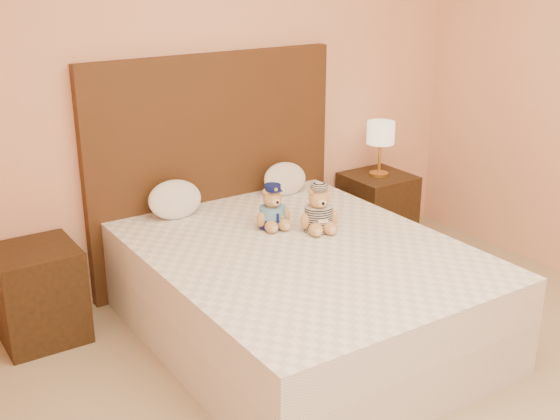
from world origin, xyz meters
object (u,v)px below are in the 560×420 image
object	(u,v)px
lamp	(381,136)
pillow_right	(285,177)
bed	(301,292)
teddy_prisoner	(319,208)
nightstand_left	(39,294)
teddy_police	(272,206)
nightstand_right	(377,210)
pillow_left	(175,198)

from	to	relation	value
lamp	pillow_right	bearing A→B (deg)	177.88
bed	teddy_prisoner	distance (m)	0.50
nightstand_left	lamp	size ratio (longest dim) A/B	1.38
nightstand_left	teddy_police	xyz separation A→B (m)	(1.28, -0.45, 0.41)
bed	pillow_right	world-z (taller)	pillow_right
bed	lamp	bearing A→B (deg)	32.62
bed	pillow_right	bearing A→B (deg)	61.99
nightstand_right	lamp	size ratio (longest dim) A/B	1.38
teddy_police	pillow_right	bearing A→B (deg)	56.87
pillow_left	nightstand_left	bearing A→B (deg)	-178.04
pillow_left	pillow_right	distance (m)	0.81
teddy_prisoner	nightstand_left	bearing A→B (deg)	173.56
nightstand_left	nightstand_right	world-z (taller)	same
nightstand_left	teddy_prisoner	bearing A→B (deg)	-23.40
pillow_right	bed	bearing A→B (deg)	-118.01
nightstand_right	teddy_prisoner	distance (m)	1.27
nightstand_left	nightstand_right	xyz separation A→B (m)	(2.50, 0.00, 0.00)
teddy_police	teddy_prisoner	distance (m)	0.27
nightstand_left	teddy_prisoner	size ratio (longest dim) A/B	2.01
nightstand_left	teddy_prisoner	distance (m)	1.66
lamp	teddy_prisoner	size ratio (longest dim) A/B	1.47
teddy_police	nightstand_right	bearing A→B (deg)	27.66
pillow_left	lamp	bearing A→B (deg)	-1.06
bed	nightstand_right	distance (m)	1.48
nightstand_left	teddy_prisoner	world-z (taller)	teddy_prisoner
nightstand_left	teddy_police	bearing A→B (deg)	-19.47
teddy_prisoner	pillow_left	distance (m)	0.90
bed	nightstand_left	size ratio (longest dim) A/B	3.64
bed	pillow_left	xyz separation A→B (m)	(-0.37, 0.83, 0.40)
pillow_left	bed	bearing A→B (deg)	-65.90
bed	pillow_left	bearing A→B (deg)	114.10
nightstand_right	pillow_left	xyz separation A→B (m)	(-1.62, 0.03, 0.40)
nightstand_left	pillow_left	distance (m)	0.97
bed	pillow_left	distance (m)	0.99
nightstand_left	nightstand_right	bearing A→B (deg)	0.00
teddy_prisoner	pillow_right	xyz separation A→B (m)	(0.21, 0.67, -0.02)
lamp	pillow_right	size ratio (longest dim) A/B	1.23
nightstand_right	pillow_right	size ratio (longest dim) A/B	1.70
lamp	pillow_right	distance (m)	0.83
nightstand_left	lamp	distance (m)	2.56
nightstand_right	pillow_left	distance (m)	1.67
teddy_prisoner	pillow_left	xyz separation A→B (m)	(-0.60, 0.67, -0.01)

